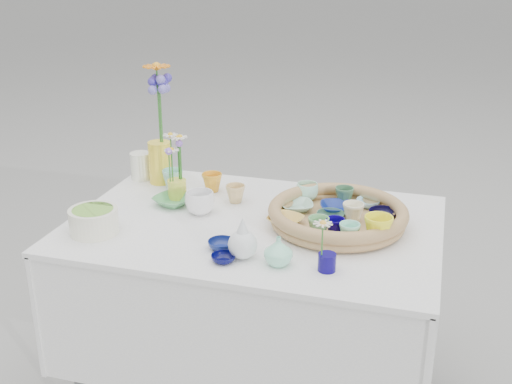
# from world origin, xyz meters

# --- Properties ---
(wicker_tray) EXTENTS (0.47, 0.47, 0.08)m
(wicker_tray) POSITION_xyz_m (0.28, 0.05, 0.80)
(wicker_tray) COLOR #A27144
(wicker_tray) RESTS_ON display_table
(tray_ceramic_0) EXTENTS (0.14, 0.14, 0.03)m
(tray_ceramic_0) POSITION_xyz_m (0.26, 0.13, 0.80)
(tray_ceramic_0) COLOR navy
(tray_ceramic_0) RESTS_ON wicker_tray
(tray_ceramic_1) EXTENTS (0.13, 0.13, 0.03)m
(tray_ceramic_1) POSITION_xyz_m (0.43, 0.11, 0.80)
(tray_ceramic_1) COLOR black
(tray_ceramic_1) RESTS_ON wicker_tray
(tray_ceramic_2) EXTENTS (0.12, 0.12, 0.09)m
(tray_ceramic_2) POSITION_xyz_m (0.43, -0.07, 0.83)
(tray_ceramic_2) COLOR #FFF923
(tray_ceramic_2) RESTS_ON wicker_tray
(tray_ceramic_3) EXTENTS (0.11, 0.11, 0.03)m
(tray_ceramic_3) POSITION_xyz_m (0.26, 0.05, 0.80)
(tray_ceramic_3) COLOR #4C7D65
(tray_ceramic_3) RESTS_ON wicker_tray
(tray_ceramic_4) EXTENTS (0.09, 0.09, 0.06)m
(tray_ceramic_4) POSITION_xyz_m (0.24, -0.08, 0.82)
(tray_ceramic_4) COLOR #6EB06C
(tray_ceramic_4) RESTS_ON wicker_tray
(tray_ceramic_5) EXTENTS (0.15, 0.15, 0.03)m
(tray_ceramic_5) POSITION_xyz_m (0.12, 0.11, 0.80)
(tray_ceramic_5) COLOR #98C9B2
(tray_ceramic_5) RESTS_ON wicker_tray
(tray_ceramic_6) EXTENTS (0.09, 0.09, 0.06)m
(tray_ceramic_6) POSITION_xyz_m (0.14, 0.21, 0.82)
(tray_ceramic_6) COLOR #B3F9D9
(tray_ceramic_6) RESTS_ON wicker_tray
(tray_ceramic_7) EXTENTS (0.07, 0.07, 0.07)m
(tray_ceramic_7) POSITION_xyz_m (0.33, 0.06, 0.82)
(tray_ceramic_7) COLOR #F2ECC9
(tray_ceramic_7) RESTS_ON wicker_tray
(tray_ceramic_8) EXTENTS (0.11, 0.11, 0.03)m
(tray_ceramic_8) POSITION_xyz_m (0.36, 0.21, 0.80)
(tray_ceramic_8) COLOR #A5E1FA
(tray_ceramic_8) RESTS_ON wicker_tray
(tray_ceramic_9) EXTENTS (0.08, 0.08, 0.06)m
(tray_ceramic_9) POSITION_xyz_m (0.29, -0.06, 0.81)
(tray_ceramic_9) COLOR #0C0065
(tray_ceramic_9) RESTS_ON wicker_tray
(tray_ceramic_10) EXTENTS (0.14, 0.14, 0.03)m
(tray_ceramic_10) POSITION_xyz_m (0.12, -0.02, 0.80)
(tray_ceramic_10) COLOR #E3BC53
(tray_ceramic_10) RESTS_ON wicker_tray
(tray_ceramic_11) EXTENTS (0.07, 0.07, 0.06)m
(tray_ceramic_11) POSITION_xyz_m (0.34, -0.10, 0.81)
(tray_ceramic_11) COLOR #93EACC
(tray_ceramic_11) RESTS_ON wicker_tray
(tray_ceramic_12) EXTENTS (0.07, 0.07, 0.06)m
(tray_ceramic_12) POSITION_xyz_m (0.28, 0.21, 0.81)
(tray_ceramic_12) COLOR #3D6D4A
(tray_ceramic_12) RESTS_ON wicker_tray
(loose_ceramic_0) EXTENTS (0.08, 0.08, 0.07)m
(loose_ceramic_0) POSITION_xyz_m (-0.24, 0.24, 0.80)
(loose_ceramic_0) COLOR orange
(loose_ceramic_0) RESTS_ON display_table
(loose_ceramic_1) EXTENTS (0.09, 0.09, 0.07)m
(loose_ceramic_1) POSITION_xyz_m (-0.12, 0.16, 0.80)
(loose_ceramic_1) COLOR #D6B471
(loose_ceramic_1) RESTS_ON display_table
(loose_ceramic_2) EXTENTS (0.17, 0.17, 0.03)m
(loose_ceramic_2) POSITION_xyz_m (-0.33, 0.07, 0.78)
(loose_ceramic_2) COLOR #54A663
(loose_ceramic_2) RESTS_ON display_table
(loose_ceramic_3) EXTENTS (0.14, 0.14, 0.08)m
(loose_ceramic_3) POSITION_xyz_m (-0.21, 0.02, 0.81)
(loose_ceramic_3) COLOR white
(loose_ceramic_3) RESTS_ON display_table
(loose_ceramic_4) EXTENTS (0.10, 0.10, 0.03)m
(loose_ceramic_4) POSITION_xyz_m (-0.04, -0.22, 0.78)
(loose_ceramic_4) COLOR navy
(loose_ceramic_4) RESTS_ON display_table
(loose_ceramic_5) EXTENTS (0.11, 0.11, 0.08)m
(loose_ceramic_5) POSITION_xyz_m (-0.40, 0.23, 0.80)
(loose_ceramic_5) COLOR #8DDABE
(loose_ceramic_5) RESTS_ON display_table
(loose_ceramic_6) EXTENTS (0.10, 0.10, 0.02)m
(loose_ceramic_6) POSITION_xyz_m (-0.01, -0.31, 0.78)
(loose_ceramic_6) COLOR #05073F
(loose_ceramic_6) RESTS_ON display_table
(fluted_bowl) EXTENTS (0.19, 0.19, 0.08)m
(fluted_bowl) POSITION_xyz_m (-0.49, -0.23, 0.81)
(fluted_bowl) COLOR #ECEBCE
(fluted_bowl) RESTS_ON display_table
(bud_vase_paleblue) EXTENTS (0.09, 0.09, 0.14)m
(bud_vase_paleblue) POSITION_xyz_m (0.04, -0.27, 0.83)
(bud_vase_paleblue) COLOR silver
(bud_vase_paleblue) RESTS_ON display_table
(bud_vase_seafoam) EXTENTS (0.10, 0.10, 0.09)m
(bud_vase_seafoam) POSITION_xyz_m (0.16, -0.28, 0.81)
(bud_vase_seafoam) COLOR #91EBC2
(bud_vase_seafoam) RESTS_ON display_table
(bud_vase_cobalt) EXTENTS (0.07, 0.07, 0.05)m
(bud_vase_cobalt) POSITION_xyz_m (0.30, -0.27, 0.79)
(bud_vase_cobalt) COLOR #0B0357
(bud_vase_cobalt) RESTS_ON display_table
(single_daisy) EXTENTS (0.08, 0.08, 0.12)m
(single_daisy) POSITION_xyz_m (0.29, -0.28, 0.87)
(single_daisy) COLOR silver
(single_daisy) RESTS_ON bud_vase_cobalt
(tall_vase_yellow) EXTENTS (0.10, 0.10, 0.17)m
(tall_vase_yellow) POSITION_xyz_m (-0.47, 0.27, 0.85)
(tall_vase_yellow) COLOR yellow
(tall_vase_yellow) RESTS_ON display_table
(gerbera) EXTENTS (0.14, 0.14, 0.32)m
(gerbera) POSITION_xyz_m (-0.47, 0.28, 1.08)
(gerbera) COLOR orange
(gerbera) RESTS_ON tall_vase_yellow
(hydrangea) EXTENTS (0.11, 0.11, 0.31)m
(hydrangea) POSITION_xyz_m (-0.46, 0.28, 1.05)
(hydrangea) COLOR #3C30A3
(hydrangea) RESTS_ON tall_vase_yellow
(white_pitcher) EXTENTS (0.14, 0.12, 0.11)m
(white_pitcher) POSITION_xyz_m (-0.57, 0.29, 0.82)
(white_pitcher) COLOR white
(white_pitcher) RESTS_ON display_table
(daisy_cup) EXTENTS (0.09, 0.09, 0.08)m
(daisy_cup) POSITION_xyz_m (-0.34, 0.13, 0.80)
(daisy_cup) COLOR #E0DF44
(daisy_cup) RESTS_ON display_table
(daisy_posy) EXTENTS (0.11, 0.11, 0.17)m
(daisy_posy) POSITION_xyz_m (-0.34, 0.13, 0.92)
(daisy_posy) COLOR white
(daisy_posy) RESTS_ON daisy_cup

